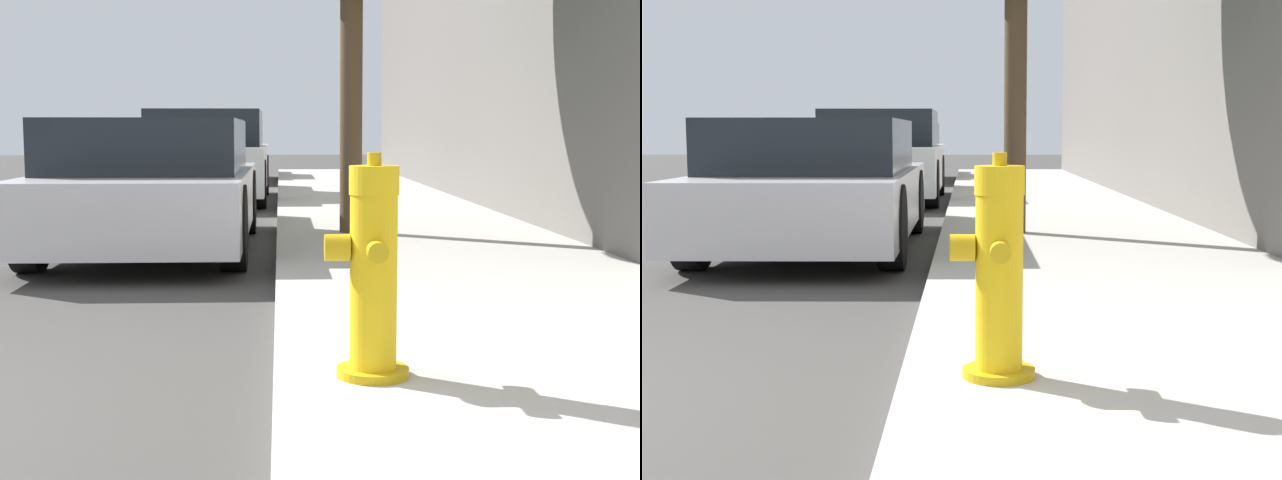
% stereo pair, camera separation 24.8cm
% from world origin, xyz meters
% --- Properties ---
extents(sidewalk_slab, '(2.66, 40.00, 0.13)m').
position_xyz_m(sidewalk_slab, '(3.17, 0.00, 0.07)').
color(sidewalk_slab, '#B7B2A8').
rests_on(sidewalk_slab, ground_plane).
extents(fire_hydrant, '(0.34, 0.35, 0.88)m').
position_xyz_m(fire_hydrant, '(2.23, 0.33, 0.54)').
color(fire_hydrant, '#C39C11').
rests_on(fire_hydrant, sidewalk_slab).
extents(parked_car_near, '(1.79, 4.25, 1.20)m').
position_xyz_m(parked_car_near, '(0.71, 5.16, 0.60)').
color(parked_car_near, '#B7B7BC').
rests_on(parked_car_near, ground_plane).
extents(parked_car_mid, '(1.85, 4.27, 1.42)m').
position_xyz_m(parked_car_mid, '(0.75, 10.98, 0.69)').
color(parked_car_mid, silver).
rests_on(parked_car_mid, ground_plane).
extents(parked_car_far, '(1.85, 3.81, 1.29)m').
position_xyz_m(parked_car_far, '(0.58, 16.99, 0.62)').
color(parked_car_far, black).
rests_on(parked_car_far, ground_plane).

